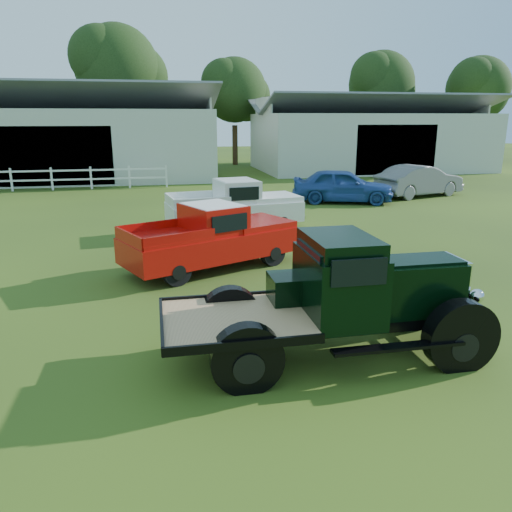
{
  "coord_description": "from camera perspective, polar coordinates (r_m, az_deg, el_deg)",
  "views": [
    {
      "loc": [
        -1.74,
        -8.22,
        3.72
      ],
      "look_at": [
        0.2,
        1.2,
        1.05
      ],
      "focal_mm": 35.0,
      "sensor_mm": 36.0,
      "label": 1
    }
  ],
  "objects": [
    {
      "name": "ground",
      "position": [
        9.19,
        0.29,
        -8.37
      ],
      "size": [
        120.0,
        120.0,
        0.0
      ],
      "primitive_type": "plane",
      "color": "#293914"
    },
    {
      "name": "shed_left",
      "position": [
        34.63,
        -20.94,
        13.0
      ],
      "size": [
        18.8,
        10.2,
        5.6
      ],
      "primitive_type": null,
      "color": "#B9BCAA",
      "rests_on": "ground"
    },
    {
      "name": "shed_right",
      "position": [
        38.59,
        12.79,
        13.48
      ],
      "size": [
        16.8,
        9.2,
        5.2
      ],
      "primitive_type": null,
      "color": "#B9BCAA",
      "rests_on": "ground"
    },
    {
      "name": "fence_rail",
      "position": [
        29.07,
        -24.26,
        8.0
      ],
      "size": [
        14.2,
        0.16,
        1.2
      ],
      "primitive_type": null,
      "color": "white",
      "rests_on": "ground"
    },
    {
      "name": "tree_b",
      "position": [
        42.33,
        -15.44,
        17.73
      ],
      "size": [
        6.9,
        6.9,
        11.5
      ],
      "primitive_type": null,
      "color": "black",
      "rests_on": "ground"
    },
    {
      "name": "tree_c",
      "position": [
        41.77,
        -2.46,
        16.56
      ],
      "size": [
        5.4,
        5.4,
        9.0
      ],
      "primitive_type": null,
      "color": "black",
      "rests_on": "ground"
    },
    {
      "name": "tree_d",
      "position": [
        46.62,
        14.01,
        16.64
      ],
      "size": [
        6.0,
        6.0,
        10.0
      ],
      "primitive_type": null,
      "color": "black",
      "rests_on": "ground"
    },
    {
      "name": "tree_e",
      "position": [
        48.87,
        23.86,
        15.45
      ],
      "size": [
        5.7,
        5.7,
        9.5
      ],
      "primitive_type": null,
      "color": "black",
      "rests_on": "ground"
    },
    {
      "name": "vintage_flatbed",
      "position": [
        7.94,
        8.64,
        -4.73
      ],
      "size": [
        5.04,
        2.01,
        1.99
      ],
      "primitive_type": null,
      "rotation": [
        0.0,
        0.0,
        -0.0
      ],
      "color": "black",
      "rests_on": "ground"
    },
    {
      "name": "red_pickup",
      "position": [
        12.62,
        -5.21,
        2.23
      ],
      "size": [
        4.89,
        3.48,
        1.67
      ],
      "primitive_type": null,
      "rotation": [
        0.0,
        0.0,
        0.42
      ],
      "color": "#B00E09",
      "rests_on": "ground"
    },
    {
      "name": "white_pickup",
      "position": [
        16.93,
        -2.49,
        5.74
      ],
      "size": [
        4.83,
        2.45,
        1.7
      ],
      "primitive_type": null,
      "rotation": [
        0.0,
        0.0,
        0.15
      ],
      "color": "silver",
      "rests_on": "ground"
    },
    {
      "name": "misc_car_blue",
      "position": [
        23.08,
        9.85,
        7.93
      ],
      "size": [
        4.84,
        3.14,
        1.53
      ],
      "primitive_type": "imported",
      "rotation": [
        0.0,
        0.0,
        1.25
      ],
      "color": "navy",
      "rests_on": "ground"
    },
    {
      "name": "misc_car_grey",
      "position": [
        25.85,
        18.14,
        8.17
      ],
      "size": [
        4.88,
        2.92,
        1.52
      ],
      "primitive_type": "imported",
      "rotation": [
        0.0,
        0.0,
        1.88
      ],
      "color": "slate",
      "rests_on": "ground"
    }
  ]
}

